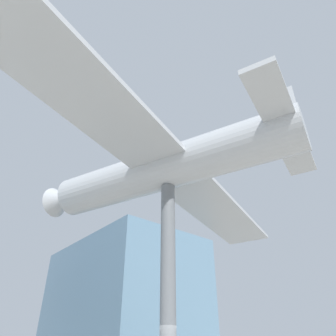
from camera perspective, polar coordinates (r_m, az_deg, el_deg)
name	(u,v)px	position (r m, az deg, el deg)	size (l,w,h in m)	color
glass_pavilion_right	(123,312)	(29.53, -7.92, -23.57)	(8.66, 13.21, 11.20)	#60849E
support_pylon_central	(168,287)	(11.08, 0.00, -20.00)	(0.51, 0.51, 7.24)	slate
suspended_airplane	(165,169)	(12.80, -0.59, -0.14)	(19.18, 11.99, 2.60)	#B2B7BC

